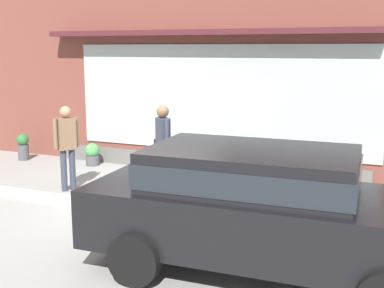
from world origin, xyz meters
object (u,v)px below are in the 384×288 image
object	(u,v)px
potted_plant_low_front	(332,173)
potted_plant_by_entrance	(164,150)
potted_plant_near_hydrant	(243,161)
fire_hydrant	(204,177)
pedestrian_with_handbag	(163,144)
parked_car_black	(262,204)
pedestrian_passerby	(67,141)
potted_plant_window_left	(92,154)
potted_plant_corner_tall	(23,146)

from	to	relation	value
potted_plant_low_front	potted_plant_by_entrance	world-z (taller)	potted_plant_by_entrance
potted_plant_near_hydrant	fire_hydrant	bearing A→B (deg)	-97.01
potted_plant_by_entrance	potted_plant_near_hydrant	bearing A→B (deg)	5.17
pedestrian_with_handbag	parked_car_black	size ratio (longest dim) A/B	0.38
potted_plant_low_front	pedestrian_passerby	bearing A→B (deg)	-157.96
potted_plant_window_left	potted_plant_near_hydrant	size ratio (longest dim) A/B	0.67
pedestrian_passerby	potted_plant_near_hydrant	bearing A→B (deg)	158.03
fire_hydrant	potted_plant_near_hydrant	xyz separation A→B (m)	(0.21, 1.71, -0.04)
potted_plant_near_hydrant	potted_plant_low_front	bearing A→B (deg)	-2.13
potted_plant_low_front	parked_car_black	bearing A→B (deg)	-95.01
pedestrian_with_handbag	pedestrian_passerby	world-z (taller)	pedestrian_with_handbag
fire_hydrant	potted_plant_low_front	distance (m)	2.65
potted_plant_low_front	potted_plant_near_hydrant	size ratio (longest dim) A/B	0.89
pedestrian_with_handbag	potted_plant_low_front	size ratio (longest dim) A/B	2.43
parked_car_black	potted_plant_corner_tall	xyz separation A→B (m)	(-7.23, 3.94, -0.55)
potted_plant_corner_tall	parked_car_black	bearing A→B (deg)	-28.57
potted_plant_corner_tall	potted_plant_low_front	world-z (taller)	potted_plant_low_front
potted_plant_window_left	fire_hydrant	bearing A→B (deg)	-25.20
pedestrian_passerby	potted_plant_near_hydrant	size ratio (longest dim) A/B	2.09
fire_hydrant	parked_car_black	distance (m)	3.02
potted_plant_corner_tall	pedestrian_with_handbag	bearing A→B (deg)	-17.32
fire_hydrant	potted_plant_by_entrance	world-z (taller)	potted_plant_by_entrance
pedestrian_with_handbag	potted_plant_by_entrance	world-z (taller)	pedestrian_with_handbag
potted_plant_by_entrance	potted_plant_corner_tall	bearing A→B (deg)	-179.27
potted_plant_low_front	fire_hydrant	bearing A→B (deg)	-141.79
potted_plant_corner_tall	potted_plant_near_hydrant	distance (m)	5.73
parked_car_black	potted_plant_near_hydrant	bearing A→B (deg)	107.95
pedestrian_with_handbag	potted_plant_near_hydrant	bearing A→B (deg)	-82.03
parked_car_black	potted_plant_by_entrance	size ratio (longest dim) A/B	3.99
potted_plant_corner_tall	potted_plant_by_entrance	world-z (taller)	potted_plant_by_entrance
parked_car_black	fire_hydrant	bearing A→B (deg)	123.08
fire_hydrant	parked_car_black	world-z (taller)	parked_car_black
pedestrian_passerby	parked_car_black	world-z (taller)	pedestrian_passerby
potted_plant_window_left	potted_plant_corner_tall	world-z (taller)	potted_plant_corner_tall
parked_car_black	pedestrian_passerby	bearing A→B (deg)	152.74
potted_plant_by_entrance	potted_plant_near_hydrant	size ratio (longest dim) A/B	1.42
parked_car_black	potted_plant_window_left	distance (m)	6.73
pedestrian_passerby	potted_plant_low_front	xyz separation A→B (m)	(4.85, 1.96, -0.63)
potted_plant_low_front	potted_plant_near_hydrant	xyz separation A→B (m)	(-1.87, 0.07, 0.06)
potted_plant_by_entrance	potted_plant_near_hydrant	world-z (taller)	potted_plant_by_entrance
parked_car_black	potted_plant_by_entrance	xyz separation A→B (m)	(-3.30, 3.99, -0.36)
parked_car_black	potted_plant_corner_tall	distance (m)	8.25
potted_plant_corner_tall	potted_plant_low_front	distance (m)	7.59
parked_car_black	potted_plant_window_left	xyz separation A→B (m)	(-5.28, 4.12, -0.63)
fire_hydrant	pedestrian_passerby	size ratio (longest dim) A/B	0.56
potted_plant_near_hydrant	parked_car_black	bearing A→B (deg)	-70.00
pedestrian_passerby	potted_plant_by_entrance	bearing A→B (deg)	-178.83
fire_hydrant	potted_plant_low_front	world-z (taller)	fire_hydrant
potted_plant_by_entrance	pedestrian_passerby	bearing A→B (deg)	-122.59
potted_plant_near_hydrant	potted_plant_corner_tall	bearing A→B (deg)	-177.88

